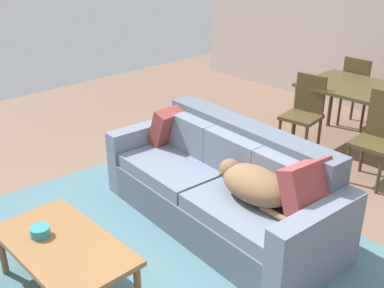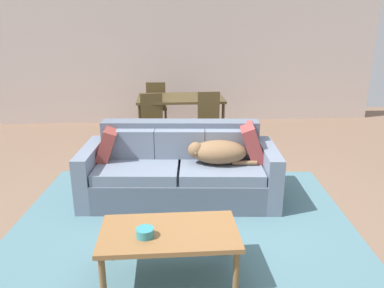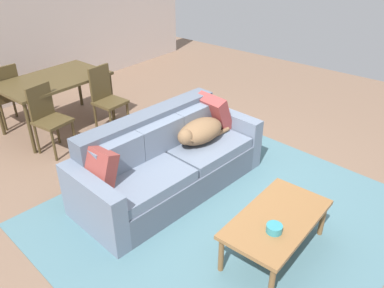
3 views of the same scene
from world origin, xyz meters
name	(u,v)px [view 3 (image 3 of 3)]	position (x,y,z in m)	size (l,w,h in m)	color
ground_plane	(202,184)	(0.00, 0.00, 0.00)	(10.00, 10.00, 0.00)	#795D4A
back_partition	(6,22)	(0.00, 4.00, 1.35)	(8.00, 0.12, 2.70)	beige
area_rug	(225,215)	(-0.30, -0.54, 0.01)	(3.51, 3.18, 0.01)	slate
couch	(167,162)	(-0.29, 0.29, 0.34)	(2.31, 1.11, 0.87)	slate
dog_on_left_cushion	(199,132)	(0.14, 0.16, 0.60)	(0.78, 0.43, 0.26)	brown
throw_pillow_by_left_arm	(98,168)	(-1.14, 0.41, 0.64)	(0.14, 0.38, 0.38)	brown
throw_pillow_by_right_arm	(213,112)	(0.57, 0.27, 0.67)	(0.16, 0.43, 0.43)	brown
coffee_table	(277,221)	(-0.44, -1.20, 0.38)	(1.11, 0.60, 0.42)	olive
bowl_on_coffee_table	(274,228)	(-0.63, -1.27, 0.46)	(0.14, 0.14, 0.07)	teal
dining_table	(53,83)	(-0.17, 2.62, 0.71)	(1.49, 0.93, 0.77)	#4B3C21
dining_chair_near_left	(48,116)	(-0.66, 2.07, 0.52)	(0.44, 0.44, 0.93)	#4B3C21
dining_chair_near_right	(106,96)	(0.27, 2.01, 0.52)	(0.41, 0.41, 0.95)	#4B3C21
dining_chair_far_left	(7,93)	(-0.61, 3.23, 0.52)	(0.41, 0.41, 0.96)	#4B3C21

